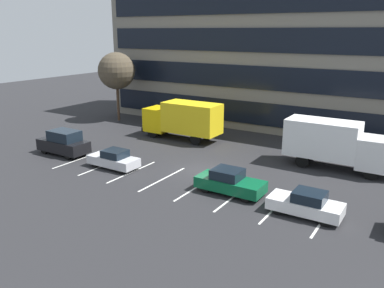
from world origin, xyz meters
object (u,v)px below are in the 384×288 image
object	(u,v)px
sedan_white	(306,204)
bare_tree	(117,71)
box_truck_yellow_all	(183,119)
box_truck_white	(335,143)
sedan_forest	(230,182)
sedan_silver	(114,159)
suv_black	(64,143)

from	to	relation	value
sedan_white	bare_tree	size ratio (longest dim) A/B	0.53
box_truck_yellow_all	sedan_white	xyz separation A→B (m)	(14.85, -9.93, -1.34)
box_truck_yellow_all	bare_tree	world-z (taller)	bare_tree
box_truck_white	sedan_forest	distance (m)	9.65
box_truck_yellow_all	box_truck_white	size ratio (longest dim) A/B	1.01
box_truck_white	sedan_white	bearing A→B (deg)	-86.09
box_truck_white	sedan_silver	size ratio (longest dim) A/B	1.93
sedan_forest	box_truck_white	bearing A→B (deg)	61.96
box_truck_yellow_all	sedan_silver	bearing A→B (deg)	-89.40
sedan_white	suv_black	bearing A→B (deg)	178.37
sedan_silver	suv_black	distance (m)	5.97
bare_tree	sedan_forest	bearing A→B (deg)	-30.78
suv_black	bare_tree	world-z (taller)	bare_tree
box_truck_yellow_all	suv_black	bearing A→B (deg)	-122.05
box_truck_yellow_all	bare_tree	distance (m)	11.91
sedan_silver	box_truck_yellow_all	bearing A→B (deg)	90.60
box_truck_white	bare_tree	bearing A→B (deg)	171.25
sedan_forest	sedan_silver	world-z (taller)	sedan_forest
box_truck_yellow_all	sedan_white	size ratio (longest dim) A/B	1.90
box_truck_white	sedan_forest	size ratio (longest dim) A/B	1.76
box_truck_yellow_all	suv_black	xyz separation A→B (m)	(-5.85, -9.34, -1.04)
box_truck_yellow_all	sedan_white	distance (m)	17.92
sedan_forest	bare_tree	bearing A→B (deg)	149.22
box_truck_white	bare_tree	world-z (taller)	bare_tree
sedan_white	bare_tree	xyz separation A→B (m)	(-25.79, 12.92, 5.00)
sedan_forest	sedan_white	world-z (taller)	sedan_forest
box_truck_white	bare_tree	distance (m)	25.73
sedan_forest	suv_black	xyz separation A→B (m)	(-15.59, -0.01, 0.26)
sedan_silver	suv_black	size ratio (longest dim) A/B	0.88
suv_black	bare_tree	distance (m)	14.13
box_truck_yellow_all	sedan_silver	distance (m)	9.78
box_truck_yellow_all	box_truck_white	distance (m)	14.26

